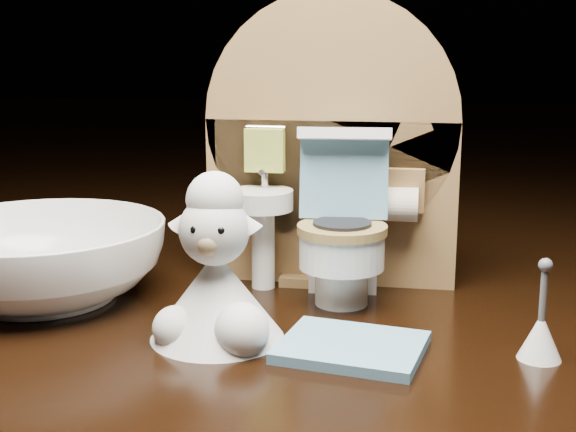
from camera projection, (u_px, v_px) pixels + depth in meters
The scene contains 6 objects.
backdrop_panel at pixel (330, 158), 0.41m from camera, with size 0.13×0.05×0.15m.
toy_toilet at pixel (343, 238), 0.39m from camera, with size 0.05×0.06×0.09m.
bath_mat at pixel (352, 347), 0.33m from camera, with size 0.06×0.05×0.00m, color #6296B3.
toilet_brush at pixel (541, 333), 0.32m from camera, with size 0.02×0.02×0.04m.
plush_lamb at pixel (216, 282), 0.34m from camera, with size 0.06×0.06×0.08m.
ceramic_bowl at pixel (41, 261), 0.40m from camera, with size 0.12×0.12×0.04m, color white.
Camera 1 is at (0.05, -0.34, 0.13)m, focal length 50.00 mm.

